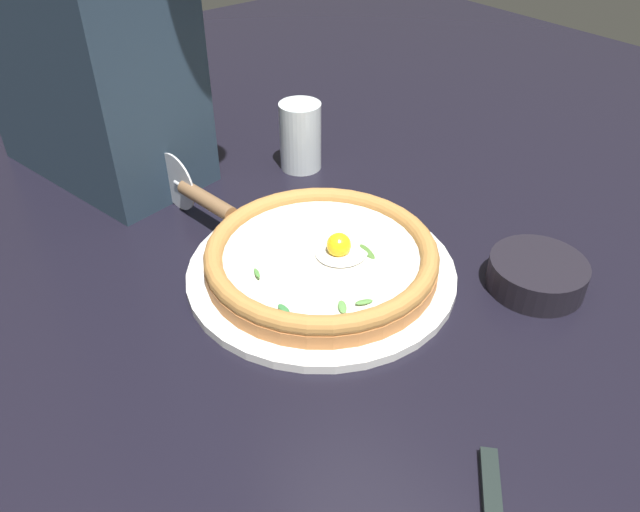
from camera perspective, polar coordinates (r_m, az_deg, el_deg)
name	(u,v)px	position (r m, az deg, el deg)	size (l,w,h in m)	color
ground_plane	(329,290)	(0.81, 0.86, -3.15)	(2.40, 2.40, 0.03)	black
pizza_plate	(320,272)	(0.80, 0.00, -1.48)	(0.35, 0.35, 0.01)	white
pizza	(320,257)	(0.79, 0.03, -0.07)	(0.30, 0.30, 0.05)	#BC743D
side_bowl	(537,274)	(0.83, 19.34, -1.61)	(0.12, 0.12, 0.04)	black
pizza_cutter	(196,194)	(0.91, -11.32, 5.61)	(0.04, 0.17, 0.09)	silver
drinking_glass	(301,141)	(1.04, -1.81, 10.59)	(0.07, 0.07, 0.11)	silver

